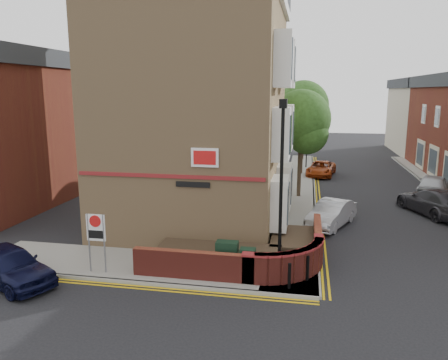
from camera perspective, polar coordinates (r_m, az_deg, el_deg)
ground at (r=15.25m, az=0.63°, el=-14.41°), size 120.00×120.00×0.00m
pavement_corner at (r=17.43m, az=-10.07°, el=-10.95°), size 13.00×3.00×0.12m
pavement_main at (r=30.24m, az=9.78°, el=-1.27°), size 2.00×32.00×0.12m
kerb_side at (r=16.16m, az=-12.00°, el=-12.90°), size 13.00×0.15×0.12m
kerb_main_near at (r=30.24m, az=11.67°, el=-1.35°), size 0.15×32.00×0.12m
yellow_lines_side at (r=15.97m, az=-12.35°, el=-13.43°), size 13.00×0.28×0.01m
yellow_lines_main at (r=30.26m, az=12.14°, el=-1.46°), size 0.28×32.00×0.01m
corner_building at (r=22.14m, az=-2.97°, el=10.36°), size 8.95×10.40×13.60m
garden_wall at (r=17.50m, az=2.11°, el=-10.89°), size 6.80×6.00×1.20m
lamppost at (r=15.10m, az=7.46°, el=-1.31°), size 0.25×0.50×6.30m
utility_cabinet_large at (r=16.18m, az=0.40°, el=-10.05°), size 0.80×0.45×1.20m
utility_cabinet_small at (r=15.81m, az=3.11°, el=-10.80°), size 0.55×0.40×1.10m
bollard_near at (r=15.19m, az=8.54°, el=-12.30°), size 0.11×0.11×0.90m
bollard_far at (r=15.92m, az=10.86°, el=-11.23°), size 0.11×0.11×0.90m
zone_sign at (r=16.62m, az=-16.37°, el=-6.56°), size 0.72×0.07×2.20m
far_terrace_cream at (r=52.96m, az=24.23°, el=7.69°), size 5.40×12.40×8.00m
tree_near at (r=27.62m, az=10.02°, el=7.26°), size 3.64×3.65×6.70m
tree_mid at (r=35.58m, az=10.28°, el=8.97°), size 4.03×4.03×7.42m
tree_far at (r=43.58m, az=10.40°, el=9.03°), size 3.81×3.81×7.00m
traffic_light_assembly at (r=38.70m, az=10.80°, el=5.56°), size 0.20×0.16×4.20m
navy_hatchback at (r=17.34m, az=-26.27°, el=-9.93°), size 4.31×3.13×1.36m
silver_car_near at (r=22.59m, az=13.83°, el=-4.30°), size 2.81×4.12×1.28m
red_car_main at (r=35.83m, az=12.56°, el=1.47°), size 2.65×4.50×1.18m
grey_car_far at (r=26.62m, az=25.70°, el=-2.57°), size 3.69×5.33×1.43m
silver_car_far at (r=31.06m, az=25.69°, el=-0.62°), size 3.15×4.72×1.49m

